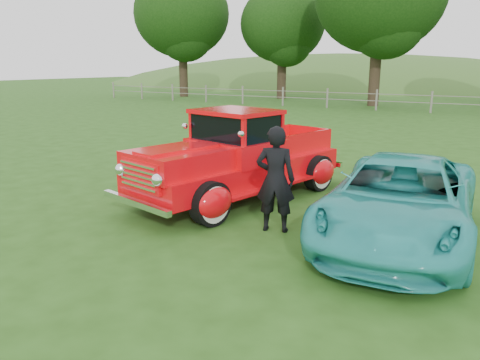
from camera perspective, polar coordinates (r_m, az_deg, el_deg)
The scene contains 8 objects.
ground at distance 7.46m, azimuth -5.43°, elevation -6.72°, with size 140.00×140.00×0.00m, color #254B14.
distant_hills at distance 66.00m, azimuth 23.43°, elevation 6.58°, with size 116.00×60.00×18.00m.
fence_line at distance 28.01m, azimuth 22.30°, elevation 8.79°, with size 48.00×0.12×1.20m.
tree_far_west at distance 39.97m, azimuth -7.12°, elevation 19.40°, with size 7.60×7.60×9.93m.
tree_mid_west at distance 37.41m, azimuth 5.22°, elevation 18.38°, with size 6.40×6.40×8.46m.
red_pickup at distance 9.26m, azimuth -0.21°, elevation 2.56°, with size 3.04×5.25×1.78m.
teal_sedan at distance 7.49m, azimuth 18.92°, elevation -2.34°, with size 2.06×4.48×1.24m, color teal.
man at distance 7.41m, azimuth 4.34°, elevation 0.08°, with size 0.62×0.41×1.71m, color black.
Camera 1 is at (4.14, -5.62, 2.63)m, focal length 35.00 mm.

